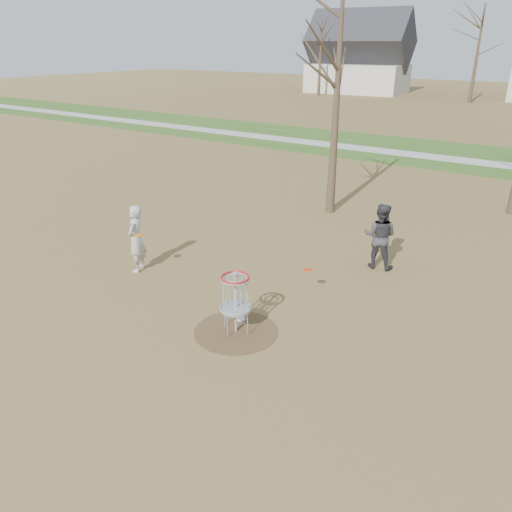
{
  "coord_description": "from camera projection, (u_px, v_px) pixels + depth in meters",
  "views": [
    {
      "loc": [
        5.47,
        -7.31,
        5.69
      ],
      "look_at": [
        -0.5,
        1.5,
        1.1
      ],
      "focal_mm": 35.0,
      "sensor_mm": 36.0,
      "label": 1
    }
  ],
  "objects": [
    {
      "name": "disc_grounded",
      "position": [
        241.0,
        319.0,
        11.08
      ],
      "size": [
        0.22,
        0.22,
        0.02
      ],
      "primitive_type": "cylinder",
      "color": "white",
      "rests_on": "dirt_circle"
    },
    {
      "name": "disc_golf_basket",
      "position": [
        235.0,
        294.0,
        10.27
      ],
      "size": [
        0.64,
        0.64,
        1.35
      ],
      "color": "#9EA3AD",
      "rests_on": "ground"
    },
    {
      "name": "green_band",
      "position": [
        468.0,
        157.0,
        26.59
      ],
      "size": [
        160.0,
        8.0,
        0.01
      ],
      "primitive_type": "cube",
      "color": "#2D5119",
      "rests_on": "ground"
    },
    {
      "name": "footpath",
      "position": [
        464.0,
        160.0,
        25.83
      ],
      "size": [
        160.0,
        1.5,
        0.01
      ],
      "primitive_type": "cube",
      "color": "#9E9E99",
      "rests_on": "green_band"
    },
    {
      "name": "ground",
      "position": [
        236.0,
        332.0,
        10.63
      ],
      "size": [
        160.0,
        160.0,
        0.0
      ],
      "primitive_type": "plane",
      "color": "brown",
      "rests_on": "ground"
    },
    {
      "name": "player_throwing",
      "position": [
        380.0,
        236.0,
        13.33
      ],
      "size": [
        0.97,
        0.81,
        1.8
      ],
      "primitive_type": "imported",
      "rotation": [
        0.0,
        0.0,
        3.3
      ],
      "color": "#333338",
      "rests_on": "ground"
    },
    {
      "name": "player_standing",
      "position": [
        136.0,
        239.0,
        13.13
      ],
      "size": [
        0.66,
        0.78,
        1.81
      ],
      "primitive_type": "imported",
      "rotation": [
        0.0,
        0.0,
        -1.17
      ],
      "color": "#B8B8B8",
      "rests_on": "ground"
    },
    {
      "name": "dirt_circle",
      "position": [
        236.0,
        331.0,
        10.63
      ],
      "size": [
        1.8,
        1.8,
        0.01
      ],
      "primitive_type": "cylinder",
      "color": "#47331E",
      "rests_on": "ground"
    },
    {
      "name": "discs_in_play",
      "position": [
        224.0,
        253.0,
        12.2
      ],
      "size": [
        4.39,
        1.6,
        0.45
      ],
      "color": "red",
      "rests_on": "ground"
    }
  ]
}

